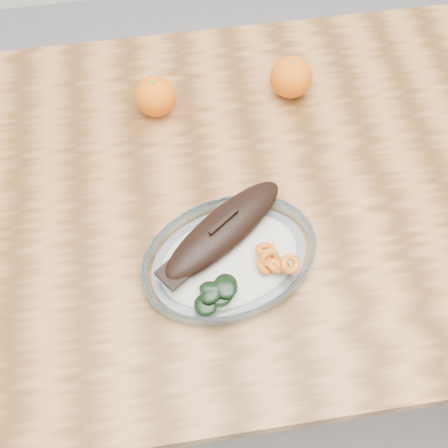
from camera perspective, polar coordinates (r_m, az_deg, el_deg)
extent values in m
plane|color=slate|center=(1.66, 2.27, -10.53)|extent=(3.00, 3.00, 0.00)
cube|color=#593615|center=(1.00, 3.72, 3.35)|extent=(1.20, 0.80, 0.04)
cylinder|color=brown|center=(1.54, -19.78, 3.50)|extent=(0.06, 0.06, 0.71)
cylinder|color=brown|center=(1.64, 19.72, 8.25)|extent=(0.06, 0.06, 0.71)
ellipsoid|color=white|center=(0.90, 0.58, -3.72)|extent=(0.59, 0.49, 0.01)
torus|color=#93C8E4|center=(0.89, 0.58, -3.44)|extent=(0.63, 0.63, 0.03)
ellipsoid|color=white|center=(0.88, 0.59, -3.21)|extent=(0.53, 0.43, 0.02)
ellipsoid|color=black|center=(0.88, -0.04, -0.05)|extent=(0.24, 0.20, 0.04)
ellipsoid|color=black|center=(0.89, -0.04, -0.29)|extent=(0.20, 0.17, 0.02)
cube|color=black|center=(0.85, -5.15, -4.49)|extent=(0.06, 0.06, 0.01)
cube|color=black|center=(0.86, -0.04, 0.57)|extent=(0.05, 0.04, 0.02)
torus|color=#C2510E|center=(0.87, 5.97, -3.66)|extent=(0.04, 0.04, 0.03)
torus|color=#C2510E|center=(0.87, 4.86, -3.19)|extent=(0.04, 0.04, 0.04)
torus|color=#C2510E|center=(0.86, 4.24, -3.75)|extent=(0.04, 0.05, 0.04)
torus|color=#C2510E|center=(0.86, 5.38, -3.71)|extent=(0.04, 0.04, 0.03)
torus|color=#C2510E|center=(0.87, 5.07, -3.23)|extent=(0.04, 0.04, 0.04)
torus|color=#C2510E|center=(0.85, 4.70, -2.97)|extent=(0.04, 0.03, 0.04)
torus|color=#C2510E|center=(0.86, 4.31, -2.11)|extent=(0.04, 0.04, 0.03)
torus|color=#C2510E|center=(0.85, 6.85, -3.60)|extent=(0.04, 0.04, 0.03)
ellipsoid|color=black|center=(0.84, -0.08, -6.62)|extent=(0.04, 0.04, 0.01)
ellipsoid|color=black|center=(0.84, -1.26, -6.84)|extent=(0.04, 0.04, 0.01)
ellipsoid|color=black|center=(0.84, -0.37, -6.88)|extent=(0.04, 0.04, 0.01)
ellipsoid|color=black|center=(0.84, -0.50, -7.10)|extent=(0.04, 0.03, 0.01)
ellipsoid|color=black|center=(0.84, -1.87, -7.75)|extent=(0.05, 0.05, 0.01)
ellipsoid|color=black|center=(0.85, 0.16, -5.73)|extent=(0.05, 0.05, 0.01)
ellipsoid|color=black|center=(0.84, 0.13, -5.97)|extent=(0.05, 0.05, 0.01)
ellipsoid|color=black|center=(0.83, -1.36, -6.21)|extent=(0.04, 0.03, 0.01)
ellipsoid|color=black|center=(0.83, -1.30, -6.71)|extent=(0.04, 0.04, 0.01)
sphere|color=#DF4104|center=(1.06, -6.98, 12.73)|extent=(0.08, 0.08, 0.08)
sphere|color=#DF4104|center=(1.09, 6.82, 14.59)|extent=(0.08, 0.08, 0.08)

